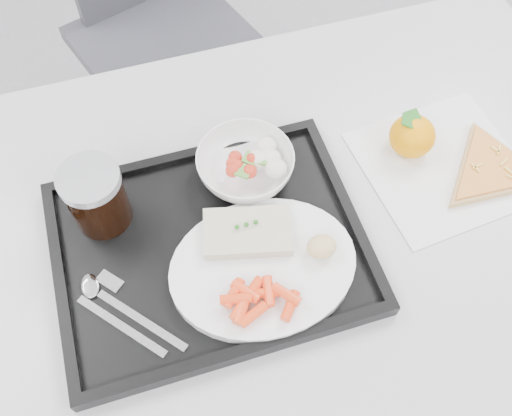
{
  "coord_description": "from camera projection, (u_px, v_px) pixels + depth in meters",
  "views": [
    {
      "loc": [
        -0.16,
        -0.1,
        1.51
      ],
      "look_at": [
        -0.03,
        0.33,
        0.77
      ],
      "focal_mm": 40.0,
      "sensor_mm": 36.0,
      "label": 1
    }
  ],
  "objects": [
    {
      "name": "tangerine",
      "position": [
        412.0,
        136.0,
        0.92
      ],
      "size": [
        0.09,
        0.09,
        0.07
      ],
      "color": "orange",
      "rests_on": "napkin"
    },
    {
      "name": "table",
      "position": [
        276.0,
        246.0,
        0.93
      ],
      "size": [
        1.2,
        0.8,
        0.75
      ],
      "color": "#B0B0B3",
      "rests_on": "ground"
    },
    {
      "name": "cutlery",
      "position": [
        116.0,
        307.0,
        0.79
      ],
      "size": [
        0.14,
        0.15,
        0.01
      ],
      "color": "silver",
      "rests_on": "tray"
    },
    {
      "name": "salad_bowl",
      "position": [
        245.0,
        165.0,
        0.89
      ],
      "size": [
        0.15,
        0.15,
        0.05
      ],
      "color": "white",
      "rests_on": "tray"
    },
    {
      "name": "carrot_pile",
      "position": [
        256.0,
        299.0,
        0.77
      ],
      "size": [
        0.11,
        0.08,
        0.02
      ],
      "color": "#FB451A",
      "rests_on": "dinner_plate"
    },
    {
      "name": "tray",
      "position": [
        210.0,
        248.0,
        0.85
      ],
      "size": [
        0.45,
        0.35,
        0.03
      ],
      "color": "black",
      "rests_on": "table"
    },
    {
      "name": "fish_fillet",
      "position": [
        247.0,
        232.0,
        0.82
      ],
      "size": [
        0.14,
        0.1,
        0.02
      ],
      "color": "beige",
      "rests_on": "dinner_plate"
    },
    {
      "name": "dinner_plate",
      "position": [
        263.0,
        267.0,
        0.81
      ],
      "size": [
        0.27,
        0.27,
        0.02
      ],
      "color": "white",
      "rests_on": "tray"
    },
    {
      "name": "salad_contents",
      "position": [
        259.0,
        162.0,
        0.88
      ],
      "size": [
        0.09,
        0.08,
        0.03
      ],
      "color": "red",
      "rests_on": "salad_bowl"
    },
    {
      "name": "bread_roll",
      "position": [
        322.0,
        247.0,
        0.8
      ],
      "size": [
        0.05,
        0.04,
        0.03
      ],
      "color": "tan",
      "rests_on": "dinner_plate"
    },
    {
      "name": "napkin",
      "position": [
        442.0,
        165.0,
        0.93
      ],
      "size": [
        0.27,
        0.26,
        0.0
      ],
      "color": "white",
      "rests_on": "table"
    },
    {
      "name": "cola_glass",
      "position": [
        96.0,
        196.0,
        0.82
      ],
      "size": [
        0.09,
        0.09,
        0.11
      ],
      "color": "black",
      "rests_on": "tray"
    },
    {
      "name": "pizza_slice",
      "position": [
        492.0,
        170.0,
        0.92
      ],
      "size": [
        0.28,
        0.28,
        0.02
      ],
      "color": "tan",
      "rests_on": "napkin"
    }
  ]
}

